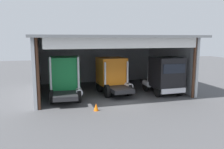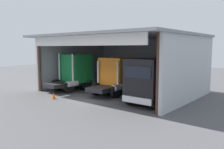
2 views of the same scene
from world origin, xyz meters
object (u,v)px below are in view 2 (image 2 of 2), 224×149
Objects in this scene: truck_orange_yard_outside at (115,75)px; traffic_cone at (53,96)px; tool_cart at (159,85)px; truck_green_center_left_bay at (75,71)px; oil_drum at (162,85)px; truck_black_right_bay at (148,81)px.

traffic_cone is (-2.64, -5.00, -1.52)m from truck_orange_yard_outside.
truck_orange_yard_outside is at bearing -117.20° from tool_cart.
traffic_cone is at bearing -61.82° from truck_green_center_left_bay.
tool_cart is at bearing 58.37° from truck_orange_yard_outside.
truck_green_center_left_bay is 4.82× the size of tool_cart.
oil_drum is 1.67× the size of traffic_cone.
truck_orange_yard_outside is at bearing -116.07° from oil_drum.
truck_black_right_bay reaches higher than tool_cart.
truck_black_right_bay is at bearing -68.89° from tool_cart.
oil_drum is (-2.20, 6.58, -1.37)m from truck_black_right_bay.
oil_drum is at bearing -72.56° from truck_black_right_bay.
truck_green_center_left_bay is 0.98× the size of truck_orange_yard_outside.
tool_cart is 10.49m from traffic_cone.
truck_green_center_left_bay is 0.93× the size of truck_black_right_bay.
truck_orange_yard_outside is 5.85m from traffic_cone.
truck_green_center_left_bay is at bearing -142.13° from tool_cart.
oil_drum is at bearing 43.39° from truck_green_center_left_bay.
tool_cart is (-0.15, -0.52, 0.03)m from oil_drum.
tool_cart is (-2.34, 6.07, -1.34)m from truck_black_right_bay.
tool_cart is at bearing 41.36° from truck_green_center_left_bay.
oil_drum is (6.87, 5.74, -1.44)m from truck_green_center_left_bay.
traffic_cone is (-7.19, -3.24, -1.56)m from truck_black_right_bay.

